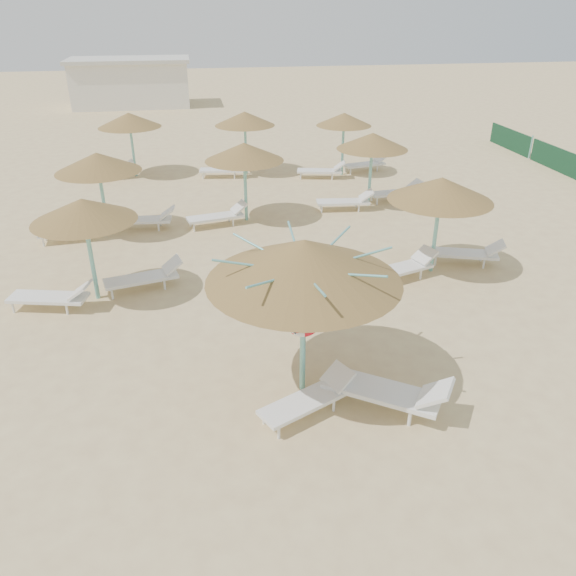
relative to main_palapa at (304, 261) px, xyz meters
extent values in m
plane|color=#DAC285|center=(0.38, -0.15, -2.76)|extent=(120.00, 120.00, 0.00)
cylinder|color=#6AB9B4|center=(0.00, 0.00, -1.43)|extent=(0.11, 0.11, 2.65)
cone|color=brown|center=(0.00, 0.00, 0.01)|extent=(3.54, 3.54, 0.80)
cylinder|color=#6AB9B4|center=(0.00, 0.00, -0.26)|extent=(0.20, 0.20, 0.12)
cylinder|color=#6AB9B4|center=(0.81, 0.00, -0.03)|extent=(1.60, 0.04, 0.40)
cylinder|color=#6AB9B4|center=(0.57, 0.58, -0.03)|extent=(1.16, 1.16, 0.40)
cylinder|color=#6AB9B4|center=(0.00, 0.81, -0.03)|extent=(0.04, 1.60, 0.40)
cylinder|color=#6AB9B4|center=(-0.57, 0.58, -0.03)|extent=(1.16, 1.16, 0.40)
cylinder|color=#6AB9B4|center=(-0.81, 0.00, -0.03)|extent=(1.60, 0.04, 0.40)
cylinder|color=#6AB9B4|center=(-0.57, -0.57, -0.03)|extent=(1.16, 1.16, 0.40)
cylinder|color=#6AB9B4|center=(0.00, -0.81, -0.03)|extent=(0.04, 1.60, 0.40)
cylinder|color=#6AB9B4|center=(0.57, -0.57, -0.03)|extent=(1.16, 1.16, 0.40)
torus|color=red|center=(0.00, -0.10, -1.16)|extent=(0.68, 0.15, 0.68)
cylinder|color=white|center=(-0.68, -1.34, -2.63)|extent=(0.06, 0.06, 0.26)
cylinder|color=white|center=(-0.89, -0.92, -2.63)|extent=(0.06, 0.06, 0.26)
cylinder|color=white|center=(0.44, -0.78, -2.63)|extent=(0.06, 0.06, 0.26)
cylinder|color=white|center=(0.24, -0.36, -2.63)|extent=(0.06, 0.06, 0.26)
cube|color=white|center=(-0.12, -0.80, -2.46)|extent=(1.84, 1.30, 0.07)
cube|color=white|center=(0.59, -0.45, -2.24)|extent=(0.65, 0.70, 0.34)
cylinder|color=white|center=(0.42, -0.52, -2.60)|extent=(0.07, 0.07, 0.32)
cylinder|color=white|center=(0.75, -0.05, -2.60)|extent=(0.07, 0.07, 0.32)
cylinder|color=white|center=(1.69, -1.40, -2.60)|extent=(0.07, 0.07, 0.32)
cylinder|color=white|center=(2.02, -0.93, -2.60)|extent=(0.07, 0.07, 0.32)
cube|color=white|center=(1.34, -0.81, -2.39)|extent=(2.19, 1.82, 0.09)
cube|color=white|center=(2.13, -1.36, -2.12)|extent=(0.85, 0.88, 0.42)
cylinder|color=#6AB9B4|center=(-4.46, 4.62, -1.61)|extent=(0.11, 0.11, 2.30)
cone|color=brown|center=(-4.46, 4.62, -0.37)|extent=(2.51, 2.51, 0.56)
cylinder|color=#6AB9B4|center=(-4.46, 4.62, -0.61)|extent=(0.20, 0.20, 0.12)
cylinder|color=white|center=(-6.40, 4.17, -2.62)|extent=(0.06, 0.06, 0.28)
cylinder|color=white|center=(-6.28, 4.65, -2.62)|extent=(0.06, 0.06, 0.28)
cylinder|color=white|center=(-5.09, 3.85, -2.62)|extent=(0.06, 0.06, 0.28)
cylinder|color=white|center=(-4.97, 4.34, -2.62)|extent=(0.06, 0.06, 0.28)
cube|color=white|center=(-5.56, 4.22, -2.44)|extent=(1.99, 1.05, 0.08)
cube|color=white|center=(-4.74, 4.02, -2.20)|extent=(0.61, 0.70, 0.36)
cylinder|color=white|center=(-4.08, 4.49, -2.62)|extent=(0.06, 0.06, 0.28)
cylinder|color=white|center=(-4.20, 4.98, -2.62)|extent=(0.06, 0.06, 0.28)
cylinder|color=white|center=(-2.77, 4.81, -2.62)|extent=(0.06, 0.06, 0.28)
cylinder|color=white|center=(-2.89, 5.29, -2.62)|extent=(0.06, 0.06, 0.28)
cube|color=white|center=(-3.36, 4.92, -2.44)|extent=(1.99, 1.05, 0.08)
cube|color=white|center=(-2.54, 5.12, -2.20)|extent=(0.61, 0.70, 0.36)
cylinder|color=#6AB9B4|center=(-4.69, 9.16, -1.61)|extent=(0.11, 0.11, 2.30)
cone|color=brown|center=(-4.69, 9.16, -0.37)|extent=(2.64, 2.64, 0.59)
cylinder|color=#6AB9B4|center=(-4.69, 9.16, -0.61)|extent=(0.20, 0.20, 0.12)
cylinder|color=white|center=(-6.56, 8.44, -2.62)|extent=(0.06, 0.06, 0.28)
cylinder|color=white|center=(-6.61, 8.94, -2.62)|extent=(0.06, 0.06, 0.28)
cylinder|color=white|center=(-5.22, 8.57, -2.62)|extent=(0.06, 0.06, 0.28)
cylinder|color=white|center=(-5.26, 9.06, -2.62)|extent=(0.06, 0.06, 0.28)
cube|color=white|center=(-5.79, 8.76, -2.44)|extent=(1.95, 0.80, 0.08)
cube|color=white|center=(-4.94, 8.84, -2.20)|extent=(0.54, 0.64, 0.36)
cylinder|color=white|center=(-4.41, 9.29, -2.62)|extent=(0.06, 0.06, 0.28)
cylinder|color=white|center=(-4.36, 9.79, -2.62)|extent=(0.06, 0.06, 0.28)
cylinder|color=white|center=(-3.06, 9.16, -2.62)|extent=(0.06, 0.06, 0.28)
cylinder|color=white|center=(-3.02, 9.66, -2.62)|extent=(0.06, 0.06, 0.28)
cube|color=white|center=(-3.59, 9.46, -2.44)|extent=(1.95, 0.80, 0.08)
cube|color=white|center=(-2.74, 9.38, -2.20)|extent=(0.54, 0.64, 0.36)
cylinder|color=#6AB9B4|center=(-4.26, 16.10, -1.61)|extent=(0.11, 0.11, 2.30)
cone|color=brown|center=(-4.26, 16.10, -0.37)|extent=(2.63, 2.63, 0.59)
cylinder|color=#6AB9B4|center=(-4.26, 16.10, -0.61)|extent=(0.20, 0.20, 0.12)
cylinder|color=white|center=(-6.08, 15.28, -2.62)|extent=(0.06, 0.06, 0.28)
cylinder|color=white|center=(-6.19, 15.77, -2.62)|extent=(0.06, 0.06, 0.28)
cylinder|color=white|center=(-4.77, 15.58, -2.62)|extent=(0.06, 0.06, 0.28)
cylinder|color=white|center=(-4.88, 16.07, -2.62)|extent=(0.06, 0.06, 0.28)
cube|color=white|center=(-5.36, 15.70, -2.44)|extent=(1.99, 1.02, 0.08)
cube|color=white|center=(-4.53, 15.89, -2.20)|extent=(0.60, 0.69, 0.36)
cylinder|color=#6AB9B4|center=(-0.07, 9.73, -1.61)|extent=(0.11, 0.11, 2.30)
cone|color=brown|center=(-0.07, 9.73, -0.37)|extent=(2.64, 2.64, 0.59)
cylinder|color=#6AB9B4|center=(-0.07, 9.73, -0.61)|extent=(0.20, 0.20, 0.12)
cylinder|color=white|center=(-1.90, 8.92, -2.62)|extent=(0.06, 0.06, 0.28)
cylinder|color=white|center=(-2.01, 9.41, -2.62)|extent=(0.06, 0.06, 0.28)
cylinder|color=white|center=(-0.58, 9.20, -2.62)|extent=(0.06, 0.06, 0.28)
cylinder|color=white|center=(-0.69, 9.69, -2.62)|extent=(0.06, 0.06, 0.28)
cube|color=white|center=(-1.17, 9.33, -2.44)|extent=(1.99, 1.01, 0.08)
cube|color=white|center=(-0.34, 9.51, -2.20)|extent=(0.60, 0.69, 0.36)
cylinder|color=#6AB9B4|center=(0.55, 15.60, -1.61)|extent=(0.11, 0.11, 2.30)
cone|color=brown|center=(0.55, 15.60, -0.37)|extent=(2.56, 2.56, 0.58)
cylinder|color=#6AB9B4|center=(0.55, 15.60, -0.61)|extent=(0.20, 0.20, 0.12)
cylinder|color=white|center=(-1.37, 15.07, -2.62)|extent=(0.06, 0.06, 0.28)
cylinder|color=white|center=(-1.30, 15.57, -2.62)|extent=(0.06, 0.06, 0.28)
cylinder|color=white|center=(-0.04, 14.87, -2.62)|extent=(0.06, 0.06, 0.28)
cylinder|color=white|center=(0.04, 15.36, -2.62)|extent=(0.06, 0.06, 0.28)
cube|color=white|center=(-0.55, 15.20, -2.44)|extent=(1.97, 0.90, 0.08)
cube|color=white|center=(0.29, 15.07, -2.20)|extent=(0.57, 0.67, 0.36)
cylinder|color=#6AB9B4|center=(4.65, 4.70, -1.61)|extent=(0.11, 0.11, 2.30)
cone|color=brown|center=(4.65, 4.70, -0.36)|extent=(2.80, 2.80, 0.63)
cylinder|color=#6AB9B4|center=(4.65, 4.70, -0.61)|extent=(0.20, 0.20, 0.12)
cylinder|color=white|center=(2.87, 3.81, -2.62)|extent=(0.06, 0.06, 0.28)
cylinder|color=white|center=(2.71, 4.29, -2.62)|extent=(0.06, 0.06, 0.28)
cylinder|color=white|center=(4.15, 4.24, -2.62)|extent=(0.06, 0.06, 0.28)
cylinder|color=white|center=(3.99, 4.72, -2.62)|extent=(0.06, 0.06, 0.28)
cube|color=white|center=(3.55, 4.30, -2.44)|extent=(2.00, 1.20, 0.08)
cube|color=white|center=(4.36, 4.58, -2.20)|extent=(0.65, 0.72, 0.36)
cylinder|color=white|center=(4.91, 5.02, -2.62)|extent=(0.06, 0.06, 0.28)
cylinder|color=white|center=(5.07, 5.50, -2.62)|extent=(0.06, 0.06, 0.28)
cylinder|color=white|center=(6.19, 4.59, -2.62)|extent=(0.06, 0.06, 0.28)
cylinder|color=white|center=(6.35, 5.07, -2.62)|extent=(0.06, 0.06, 0.28)
cube|color=white|center=(5.75, 5.00, -2.44)|extent=(2.00, 1.20, 0.08)
cube|color=white|center=(6.56, 4.73, -2.20)|extent=(0.65, 0.72, 0.36)
cylinder|color=#6AB9B4|center=(4.61, 10.55, -1.61)|extent=(0.11, 0.11, 2.30)
cone|color=brown|center=(4.61, 10.55, -0.37)|extent=(2.56, 2.56, 0.58)
cylinder|color=#6AB9B4|center=(4.61, 10.55, -0.61)|extent=(0.20, 0.20, 0.12)
cylinder|color=white|center=(2.68, 9.99, -2.62)|extent=(0.06, 0.06, 0.28)
cylinder|color=white|center=(2.74, 10.48, -2.62)|extent=(0.06, 0.06, 0.28)
cylinder|color=white|center=(4.03, 9.85, -2.62)|extent=(0.06, 0.06, 0.28)
cylinder|color=white|center=(4.08, 10.34, -2.62)|extent=(0.06, 0.06, 0.28)
cube|color=white|center=(3.51, 10.15, -2.44)|extent=(1.95, 0.81, 0.08)
cube|color=white|center=(4.35, 10.06, -2.20)|extent=(0.54, 0.65, 0.36)
cylinder|color=white|center=(4.94, 10.52, -2.62)|extent=(0.06, 0.06, 0.28)
cylinder|color=white|center=(4.88, 11.02, -2.62)|extent=(0.06, 0.06, 0.28)
cylinder|color=white|center=(6.28, 10.66, -2.62)|extent=(0.06, 0.06, 0.28)
cylinder|color=white|center=(6.23, 11.16, -2.62)|extent=(0.06, 0.06, 0.28)
cube|color=white|center=(5.71, 10.85, -2.44)|extent=(1.95, 0.81, 0.08)
cube|color=white|center=(6.55, 10.94, -2.20)|extent=(0.54, 0.65, 0.36)
cylinder|color=#6AB9B4|center=(4.68, 14.76, -1.61)|extent=(0.11, 0.11, 2.30)
cone|color=brown|center=(4.68, 14.76, -0.38)|extent=(2.35, 2.35, 0.53)
cylinder|color=#6AB9B4|center=(4.68, 14.76, -0.61)|extent=(0.20, 0.20, 0.12)
cylinder|color=white|center=(2.74, 14.29, -2.62)|extent=(0.06, 0.06, 0.28)
cylinder|color=white|center=(2.85, 14.78, -2.62)|extent=(0.06, 0.06, 0.28)
cylinder|color=white|center=(4.06, 14.00, -2.62)|extent=(0.06, 0.06, 0.28)
cylinder|color=white|center=(4.17, 14.48, -2.62)|extent=(0.06, 0.06, 0.28)
cube|color=white|center=(3.58, 14.36, -2.44)|extent=(1.99, 1.02, 0.08)
cube|color=white|center=(4.41, 14.18, -2.20)|extent=(0.60, 0.69, 0.36)
cylinder|color=white|center=(5.05, 14.64, -2.62)|extent=(0.06, 0.06, 0.28)
cylinder|color=white|center=(4.94, 15.13, -2.62)|extent=(0.06, 0.06, 0.28)
cylinder|color=white|center=(6.37, 14.93, -2.62)|extent=(0.06, 0.06, 0.28)
cylinder|color=white|center=(6.26, 15.42, -2.62)|extent=(0.06, 0.06, 0.28)
cube|color=white|center=(5.78, 15.06, -2.44)|extent=(1.99, 1.02, 0.08)
cube|color=white|center=(6.61, 15.24, -2.20)|extent=(0.60, 0.69, 0.36)
cube|color=silver|center=(-5.62, 34.85, -1.26)|extent=(8.00, 4.00, 3.00)
cube|color=beige|center=(-5.62, 34.85, 0.37)|extent=(8.40, 4.40, 0.25)
cube|color=#194B2C|center=(14.38, 13.85, -2.26)|extent=(0.08, 3.80, 1.00)
cube|color=#194B2C|center=(14.38, 17.85, -2.26)|extent=(0.08, 3.80, 1.00)
cylinder|color=#6AB9B4|center=(14.38, 15.95, -2.21)|extent=(0.08, 0.08, 1.10)
camera|label=1|loc=(-1.81, -8.80, 4.08)|focal=35.00mm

